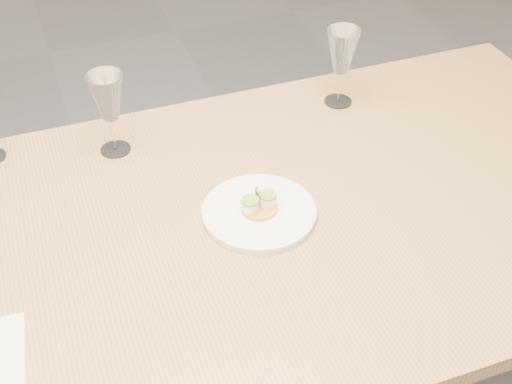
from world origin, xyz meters
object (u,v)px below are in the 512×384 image
object	(u,v)px
dinner_plate	(259,211)
wine_glass_3	(342,53)
wine_glass_2	(108,99)
dining_table	(140,271)

from	to	relation	value
dinner_plate	wine_glass_3	bearing A→B (deg)	44.69
wine_glass_2	dinner_plate	bearing A→B (deg)	-54.59
dining_table	wine_glass_3	world-z (taller)	wine_glass_3
dining_table	dinner_plate	bearing A→B (deg)	1.96
dinner_plate	wine_glass_2	world-z (taller)	wine_glass_2
dinner_plate	wine_glass_2	bearing A→B (deg)	125.41
dining_table	wine_glass_3	xyz separation A→B (m)	(0.63, 0.36, 0.21)
wine_glass_3	dinner_plate	bearing A→B (deg)	-135.31
dinner_plate	wine_glass_3	size ratio (longest dim) A/B	1.18
dinner_plate	wine_glass_2	size ratio (longest dim) A/B	1.19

